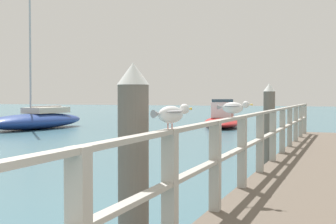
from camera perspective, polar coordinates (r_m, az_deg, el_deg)
pier_railing at (r=9.59m, az=11.24°, el=-2.28°), size 0.12×17.15×1.05m
dock_piling_near at (r=4.56m, az=-3.99°, el=-6.95°), size 0.29×0.29×2.01m
dock_piling_far at (r=12.42m, az=11.48°, el=-1.36°), size 0.29×0.29×2.01m
seagull_foreground at (r=4.32m, az=0.39°, el=-0.17°), size 0.25×0.45×0.21m
seagull_background at (r=6.67m, az=7.49°, el=0.55°), size 0.48×0.18×0.21m
boat_0 at (r=26.28m, az=-14.83°, el=-0.88°), size 2.97×7.06×9.01m
boat_3 at (r=27.51m, az=6.20°, el=-0.63°), size 3.41×6.37×1.51m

